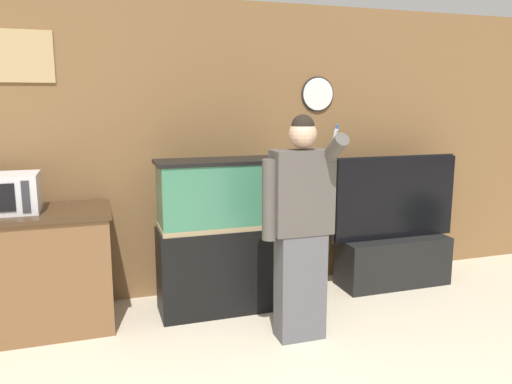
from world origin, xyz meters
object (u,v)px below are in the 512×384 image
Objects in this scene: tv_on_stand at (393,247)px; person_standing at (300,225)px; microwave at (1,194)px; aquarium_on_stand at (229,235)px.

tv_on_stand is 0.77× the size of person_standing.
person_standing is (-1.29, -0.74, 0.49)m from tv_on_stand.
person_standing is (2.05, -0.78, -0.21)m from microwave.
tv_on_stand is at bearing -0.55° from microwave.
aquarium_on_stand is 0.80m from person_standing.
microwave is 0.41× the size of tv_on_stand.
aquarium_on_stand reaches higher than microwave.
person_standing is at bearing -20.73° from microwave.
tv_on_stand is (1.63, 0.06, -0.27)m from aquarium_on_stand.
tv_on_stand is (3.33, -0.03, -0.71)m from microwave.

